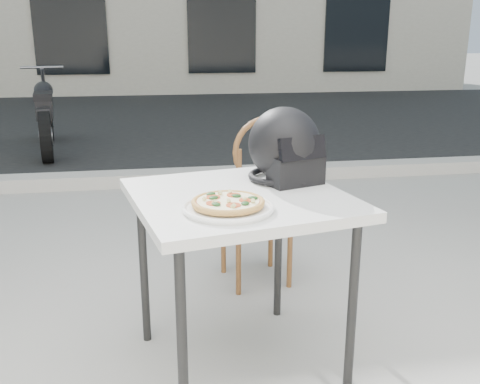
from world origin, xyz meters
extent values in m
plane|color=#9D9B95|center=(0.00, 0.00, 0.00)|extent=(80.00, 80.00, 0.00)
cube|color=black|center=(0.00, 7.00, 0.00)|extent=(30.00, 8.00, 0.00)
cube|color=#A5A19A|center=(0.00, 3.00, 0.06)|extent=(30.00, 0.25, 0.12)
cube|color=black|center=(-1.70, 10.98, 1.60)|extent=(1.60, 0.08, 2.20)
cube|color=black|center=(1.70, 10.98, 1.60)|extent=(1.60, 0.08, 2.20)
cube|color=black|center=(5.00, 10.98, 1.60)|extent=(1.60, 0.08, 2.20)
cube|color=silver|center=(0.29, 0.05, 0.73)|extent=(0.93, 0.93, 0.04)
cylinder|color=black|center=(0.04, -0.33, 0.35)|extent=(0.04, 0.04, 0.71)
cylinder|color=black|center=(0.68, -0.21, 0.35)|extent=(0.04, 0.04, 0.71)
cylinder|color=black|center=(-0.09, 0.30, 0.35)|extent=(0.04, 0.04, 0.71)
cylinder|color=black|center=(0.55, 0.43, 0.35)|extent=(0.04, 0.04, 0.71)
cylinder|color=white|center=(0.22, -0.15, 0.75)|extent=(0.40, 0.40, 0.01)
torus|color=white|center=(0.22, -0.15, 0.76)|extent=(0.41, 0.41, 0.02)
cylinder|color=#C18F46|center=(0.22, -0.15, 0.77)|extent=(0.32, 0.32, 0.01)
torus|color=#C18F46|center=(0.22, -0.15, 0.78)|extent=(0.33, 0.33, 0.02)
cylinder|color=#A92712|center=(0.22, -0.15, 0.78)|extent=(0.29, 0.29, 0.00)
cylinder|color=#F8EEBE|center=(0.22, -0.15, 0.78)|extent=(0.28, 0.28, 0.00)
cylinder|color=#B94420|center=(0.28, -0.16, 0.78)|extent=(0.06, 0.06, 0.00)
cylinder|color=#B94420|center=(0.25, -0.09, 0.78)|extent=(0.06, 0.06, 0.00)
cylinder|color=#B94420|center=(0.18, -0.11, 0.78)|extent=(0.06, 0.06, 0.00)
cylinder|color=#B94420|center=(0.17, -0.18, 0.78)|extent=(0.06, 0.06, 0.00)
cylinder|color=#B94420|center=(0.23, -0.21, 0.78)|extent=(0.06, 0.06, 0.00)
ellipsoid|color=#163914|center=(0.26, -0.11, 0.79)|extent=(0.04, 0.04, 0.01)
ellipsoid|color=#163914|center=(0.18, -0.12, 0.79)|extent=(0.04, 0.04, 0.01)
ellipsoid|color=#163914|center=(0.27, -0.20, 0.79)|extent=(0.04, 0.04, 0.01)
ellipsoid|color=#163914|center=(0.17, -0.20, 0.79)|extent=(0.04, 0.04, 0.01)
ellipsoid|color=#163914|center=(0.31, -0.14, 0.79)|extent=(0.04, 0.04, 0.01)
ellipsoid|color=#163914|center=(0.17, -0.07, 0.79)|extent=(0.05, 0.04, 0.01)
cylinder|color=#D6CF83|center=(0.22, -0.18, 0.79)|extent=(0.02, 0.02, 0.02)
cylinder|color=#D6CF83|center=(0.20, -0.07, 0.79)|extent=(0.02, 0.02, 0.02)
cylinder|color=#D6CF83|center=(0.28, -0.16, 0.79)|extent=(0.02, 0.02, 0.02)
cylinder|color=#D6CF83|center=(0.24, -0.06, 0.79)|extent=(0.02, 0.02, 0.02)
cylinder|color=#D6CF83|center=(0.23, -0.23, 0.79)|extent=(0.02, 0.02, 0.02)
cylinder|color=#D6CF83|center=(0.14, -0.13, 0.79)|extent=(0.02, 0.02, 0.02)
cylinder|color=#D6CF83|center=(0.30, -0.19, 0.79)|extent=(0.02, 0.02, 0.02)
cylinder|color=#D6CF83|center=(0.17, -0.18, 0.79)|extent=(0.02, 0.02, 0.02)
ellipsoid|color=black|center=(0.51, 0.23, 0.90)|extent=(0.38, 0.39, 0.31)
cube|color=black|center=(0.54, 0.14, 0.81)|extent=(0.24, 0.17, 0.12)
torus|color=black|center=(0.51, 0.23, 0.76)|extent=(0.38, 0.38, 0.03)
cube|color=black|center=(0.55, 0.10, 0.90)|extent=(0.21, 0.10, 0.10)
cube|color=brown|center=(0.52, 0.84, 0.41)|extent=(0.41, 0.41, 0.03)
cylinder|color=brown|center=(0.64, 1.00, 0.20)|extent=(0.03, 0.03, 0.40)
cylinder|color=brown|center=(0.35, 0.96, 0.20)|extent=(0.03, 0.03, 0.40)
cylinder|color=brown|center=(0.68, 0.71, 0.20)|extent=(0.03, 0.03, 0.40)
cylinder|color=brown|center=(0.39, 0.67, 0.20)|extent=(0.03, 0.03, 0.40)
cylinder|color=brown|center=(0.68, 0.70, 0.60)|extent=(0.03, 0.03, 0.38)
cylinder|color=brown|center=(0.39, 0.66, 0.60)|extent=(0.03, 0.03, 0.38)
torus|color=brown|center=(0.54, 0.68, 0.77)|extent=(0.36, 0.08, 0.36)
cylinder|color=black|center=(-1.37, 5.44, 0.29)|extent=(0.21, 0.60, 0.59)
cylinder|color=slate|center=(-1.37, 5.44, 0.29)|extent=(0.17, 0.21, 0.20)
cylinder|color=black|center=(-1.15, 4.08, 0.29)|extent=(0.21, 0.60, 0.59)
cylinder|color=slate|center=(-1.15, 4.08, 0.29)|extent=(0.17, 0.21, 0.20)
cube|color=black|center=(-1.26, 4.76, 0.54)|extent=(0.33, 1.04, 0.22)
ellipsoid|color=black|center=(-1.28, 4.91, 0.70)|extent=(0.28, 0.44, 0.22)
cube|color=black|center=(-1.21, 4.47, 0.68)|extent=(0.27, 0.51, 0.08)
cylinder|color=slate|center=(-1.35, 5.36, 0.61)|extent=(0.09, 0.32, 0.70)
cylinder|color=slate|center=(-1.34, 5.24, 0.96)|extent=(0.51, 0.11, 0.03)
cube|color=black|center=(-1.16, 4.10, 0.57)|extent=(0.17, 0.23, 0.05)
camera|label=1|loc=(-0.03, -1.89, 1.32)|focal=40.00mm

